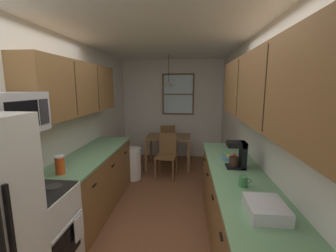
{
  "coord_description": "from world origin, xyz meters",
  "views": [
    {
      "loc": [
        0.41,
        -2.31,
        1.87
      ],
      "look_at": [
        0.07,
        1.49,
        1.2
      ],
      "focal_mm": 24.13,
      "sensor_mm": 36.0,
      "label": 1
    }
  ],
  "objects_px": {
    "dining_chair_near": "(167,153)",
    "coffee_maker": "(239,154)",
    "trash_bin": "(132,163)",
    "dish_rack": "(266,209)",
    "dining_table": "(168,141)",
    "dining_chair_far": "(168,140)",
    "mug_by_coffeemaker": "(243,181)",
    "microwave_over_range": "(7,114)",
    "fruit_bowl": "(230,157)",
    "stove_range": "(34,239)",
    "storage_canister": "(60,165)"
  },
  "relations": [
    {
      "from": "dining_chair_near",
      "to": "coffee_maker",
      "type": "distance_m",
      "value": 2.19
    },
    {
      "from": "trash_bin",
      "to": "storage_canister",
      "type": "relative_size",
      "value": 3.07
    },
    {
      "from": "dining_table",
      "to": "dish_rack",
      "type": "xyz_separation_m",
      "value": [
        1.04,
        -3.43,
        0.33
      ]
    },
    {
      "from": "coffee_maker",
      "to": "dish_rack",
      "type": "height_order",
      "value": "coffee_maker"
    },
    {
      "from": "microwave_over_range",
      "to": "coffee_maker",
      "type": "xyz_separation_m",
      "value": [
        2.13,
        0.89,
        -0.57
      ]
    },
    {
      "from": "dining_chair_near",
      "to": "dining_chair_far",
      "type": "bearing_deg",
      "value": 94.47
    },
    {
      "from": "dish_rack",
      "to": "microwave_over_range",
      "type": "bearing_deg",
      "value": 176.62
    },
    {
      "from": "coffee_maker",
      "to": "stove_range",
      "type": "bearing_deg",
      "value": -156.22
    },
    {
      "from": "stove_range",
      "to": "dining_table",
      "type": "relative_size",
      "value": 1.1
    },
    {
      "from": "coffee_maker",
      "to": "storage_canister",
      "type": "bearing_deg",
      "value": -169.52
    },
    {
      "from": "dining_chair_near",
      "to": "coffee_maker",
      "type": "relative_size",
      "value": 2.8
    },
    {
      "from": "dining_table",
      "to": "mug_by_coffeemaker",
      "type": "height_order",
      "value": "mug_by_coffeemaker"
    },
    {
      "from": "dining_table",
      "to": "mug_by_coffeemaker",
      "type": "distance_m",
      "value": 3.12
    },
    {
      "from": "dining_chair_near",
      "to": "dish_rack",
      "type": "xyz_separation_m",
      "value": [
        1.02,
        -2.85,
        0.45
      ]
    },
    {
      "from": "dining_table",
      "to": "coffee_maker",
      "type": "height_order",
      "value": "coffee_maker"
    },
    {
      "from": "stove_range",
      "to": "microwave_over_range",
      "type": "distance_m",
      "value": 1.17
    },
    {
      "from": "dish_rack",
      "to": "stove_range",
      "type": "bearing_deg",
      "value": 176.43
    },
    {
      "from": "dining_chair_far",
      "to": "mug_by_coffeemaker",
      "type": "distance_m",
      "value": 3.7
    },
    {
      "from": "dining_chair_far",
      "to": "dish_rack",
      "type": "distance_m",
      "value": 4.19
    },
    {
      "from": "fruit_bowl",
      "to": "dish_rack",
      "type": "height_order",
      "value": "dish_rack"
    },
    {
      "from": "dining_table",
      "to": "dining_chair_near",
      "type": "distance_m",
      "value": 0.59
    },
    {
      "from": "stove_range",
      "to": "microwave_over_range",
      "type": "xyz_separation_m",
      "value": [
        -0.11,
        0.0,
        1.17
      ]
    },
    {
      "from": "coffee_maker",
      "to": "dish_rack",
      "type": "distance_m",
      "value": 1.02
    },
    {
      "from": "dining_table",
      "to": "dining_chair_near",
      "type": "relative_size",
      "value": 1.11
    },
    {
      "from": "trash_bin",
      "to": "dining_chair_far",
      "type": "bearing_deg",
      "value": 66.0
    },
    {
      "from": "dining_table",
      "to": "dish_rack",
      "type": "height_order",
      "value": "dish_rack"
    },
    {
      "from": "microwave_over_range",
      "to": "fruit_bowl",
      "type": "bearing_deg",
      "value": 29.61
    },
    {
      "from": "coffee_maker",
      "to": "microwave_over_range",
      "type": "bearing_deg",
      "value": -157.36
    },
    {
      "from": "dining_chair_near",
      "to": "dish_rack",
      "type": "relative_size",
      "value": 2.65
    },
    {
      "from": "stove_range",
      "to": "storage_canister",
      "type": "relative_size",
      "value": 5.25
    },
    {
      "from": "dish_rack",
      "to": "storage_canister",
      "type": "bearing_deg",
      "value": 162.36
    },
    {
      "from": "mug_by_coffeemaker",
      "to": "dining_chair_near",
      "type": "bearing_deg",
      "value": 112.38
    },
    {
      "from": "dining_chair_near",
      "to": "coffee_maker",
      "type": "bearing_deg",
      "value": -60.64
    },
    {
      "from": "dining_chair_near",
      "to": "storage_canister",
      "type": "height_order",
      "value": "storage_canister"
    },
    {
      "from": "stove_range",
      "to": "trash_bin",
      "type": "distance_m",
      "value": 2.56
    },
    {
      "from": "storage_canister",
      "to": "mug_by_coffeemaker",
      "type": "distance_m",
      "value": 1.97
    },
    {
      "from": "dining_chair_far",
      "to": "stove_range",
      "type": "bearing_deg",
      "value": -102.96
    },
    {
      "from": "trash_bin",
      "to": "dish_rack",
      "type": "relative_size",
      "value": 1.89
    },
    {
      "from": "dining_table",
      "to": "dining_chair_far",
      "type": "bearing_deg",
      "value": 97.21
    },
    {
      "from": "stove_range",
      "to": "dish_rack",
      "type": "xyz_separation_m",
      "value": [
        2.01,
        -0.13,
        0.48
      ]
    },
    {
      "from": "dining_chair_near",
      "to": "dish_rack",
      "type": "distance_m",
      "value": 3.07
    },
    {
      "from": "trash_bin",
      "to": "coffee_maker",
      "type": "xyz_separation_m",
      "value": [
        1.72,
        -1.65,
        0.75
      ]
    },
    {
      "from": "trash_bin",
      "to": "storage_canister",
      "type": "height_order",
      "value": "storage_canister"
    },
    {
      "from": "dining_chair_far",
      "to": "trash_bin",
      "type": "relative_size",
      "value": 1.4
    },
    {
      "from": "trash_bin",
      "to": "mug_by_coffeemaker",
      "type": "relative_size",
      "value": 5.33
    },
    {
      "from": "dining_chair_far",
      "to": "microwave_over_range",
      "type": "bearing_deg",
      "value": -104.54
    },
    {
      "from": "dining_chair_far",
      "to": "coffee_maker",
      "type": "distance_m",
      "value": 3.25
    },
    {
      "from": "trash_bin",
      "to": "coffee_maker",
      "type": "bearing_deg",
      "value": -43.72
    },
    {
      "from": "dining_chair_far",
      "to": "dining_chair_near",
      "type": "bearing_deg",
      "value": -85.53
    },
    {
      "from": "dining_chair_far",
      "to": "mug_by_coffeemaker",
      "type": "relative_size",
      "value": 7.45
    }
  ]
}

